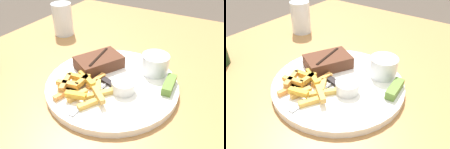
# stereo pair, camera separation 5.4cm
# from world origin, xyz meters

# --- Properties ---
(dining_table) EXTENTS (1.23, 1.01, 0.73)m
(dining_table) POSITION_xyz_m (0.00, 0.00, 0.65)
(dining_table) COLOR #A87542
(dining_table) RESTS_ON ground_plane
(dinner_plate) EXTENTS (0.33, 0.33, 0.02)m
(dinner_plate) POSITION_xyz_m (0.00, 0.00, 0.73)
(dinner_plate) COLOR white
(dinner_plate) RESTS_ON dining_table
(steak_portion) EXTENTS (0.14, 0.12, 0.03)m
(steak_portion) POSITION_xyz_m (0.04, 0.06, 0.76)
(steak_portion) COLOR #512D1E
(steak_portion) RESTS_ON dinner_plate
(fries_pile) EXTENTS (0.14, 0.14, 0.02)m
(fries_pile) POSITION_xyz_m (-0.07, 0.04, 0.75)
(fries_pile) COLOR gold
(fries_pile) RESTS_ON dinner_plate
(coleslaw_cup) EXTENTS (0.07, 0.07, 0.05)m
(coleslaw_cup) POSITION_xyz_m (0.09, -0.08, 0.77)
(coleslaw_cup) COLOR white
(coleslaw_cup) RESTS_ON dinner_plate
(dipping_sauce_cup) EXTENTS (0.06, 0.06, 0.03)m
(dipping_sauce_cup) POSITION_xyz_m (-0.02, -0.04, 0.76)
(dipping_sauce_cup) COLOR silver
(dipping_sauce_cup) RESTS_ON dinner_plate
(pickle_spear) EXTENTS (0.07, 0.03, 0.02)m
(pickle_spear) POSITION_xyz_m (0.04, -0.13, 0.75)
(pickle_spear) COLOR #567A2D
(pickle_spear) RESTS_ON dinner_plate
(fork_utensil) EXTENTS (0.13, 0.02, 0.00)m
(fork_utensil) POSITION_xyz_m (-0.09, 0.01, 0.75)
(fork_utensil) COLOR #B7B7BC
(fork_utensil) RESTS_ON dinner_plate
(knife_utensil) EXTENTS (0.06, 0.16, 0.01)m
(knife_utensil) POSITION_xyz_m (-0.00, 0.05, 0.75)
(knife_utensil) COLOR #B7B7BC
(knife_utensil) RESTS_ON dinner_plate
(drinking_glass) EXTENTS (0.07, 0.07, 0.11)m
(drinking_glass) POSITION_xyz_m (0.19, 0.32, 0.78)
(drinking_glass) COLOR silver
(drinking_glass) RESTS_ON dining_table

